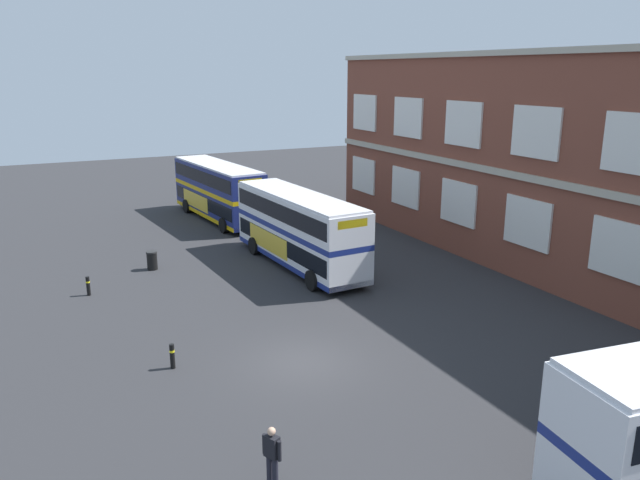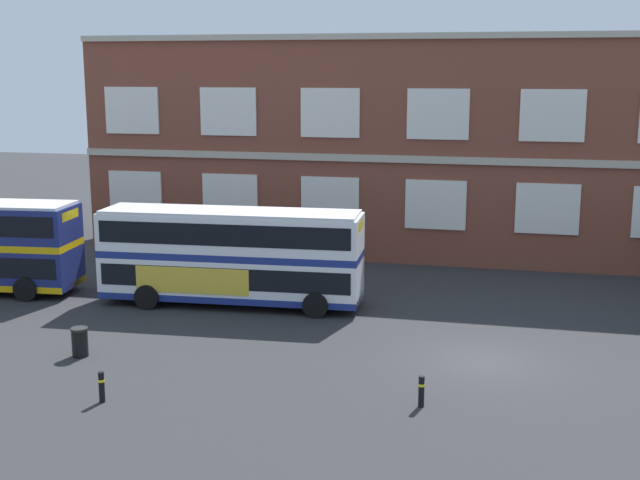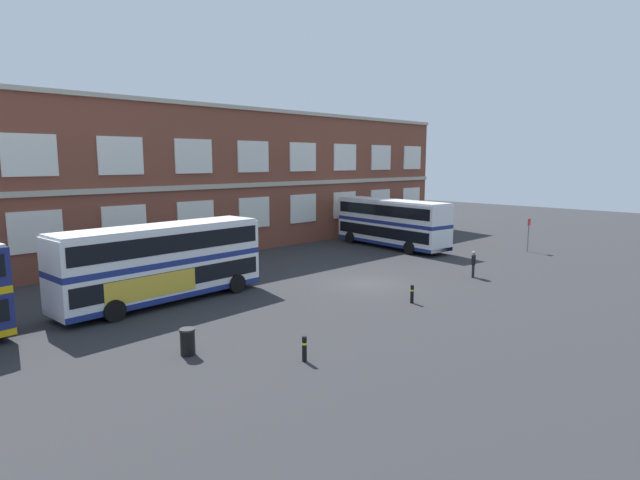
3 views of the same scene
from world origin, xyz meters
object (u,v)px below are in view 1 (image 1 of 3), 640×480
at_px(station_litter_bin, 152,260).
at_px(safety_bollard_west, 88,286).
at_px(waiting_passenger, 272,454).
at_px(double_decker_near, 218,190).
at_px(double_decker_middle, 299,229).
at_px(safety_bollard_east, 172,356).

relative_size(station_litter_bin, safety_bollard_west, 1.08).
xyz_separation_m(waiting_passenger, station_litter_bin, (-19.85, 0.96, -0.41)).
distance_m(double_decker_near, station_litter_bin, 12.09).
height_order(double_decker_middle, waiting_passenger, double_decker_middle).
xyz_separation_m(double_decker_near, safety_bollard_east, (21.93, -8.63, -1.66)).
xyz_separation_m(safety_bollard_west, safety_bollard_east, (9.40, 1.86, 0.00)).
xyz_separation_m(double_decker_near, double_decker_middle, (12.80, 0.61, 0.00)).
bearing_deg(safety_bollard_west, station_litter_bin, 126.91).
height_order(station_litter_bin, safety_bollard_east, station_litter_bin).
bearing_deg(double_decker_middle, safety_bollard_east, -45.35).
bearing_deg(waiting_passenger, safety_bollard_east, -174.14).
bearing_deg(double_decker_near, safety_bollard_east, -21.48).
bearing_deg(double_decker_near, double_decker_middle, 2.74).
bearing_deg(station_litter_bin, safety_bollard_east, -8.26).
xyz_separation_m(double_decker_middle, station_litter_bin, (-2.99, -7.48, -1.63)).
distance_m(waiting_passenger, safety_bollard_west, 17.35).
relative_size(double_decker_middle, safety_bollard_east, 11.71).
xyz_separation_m(waiting_passenger, safety_bollard_east, (-7.74, -0.79, -0.44)).
relative_size(double_decker_middle, safety_bollard_west, 11.71).
bearing_deg(double_decker_middle, double_decker_near, -177.26).
height_order(double_decker_near, waiting_passenger, double_decker_near).
bearing_deg(double_decker_near, safety_bollard_west, -39.93).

